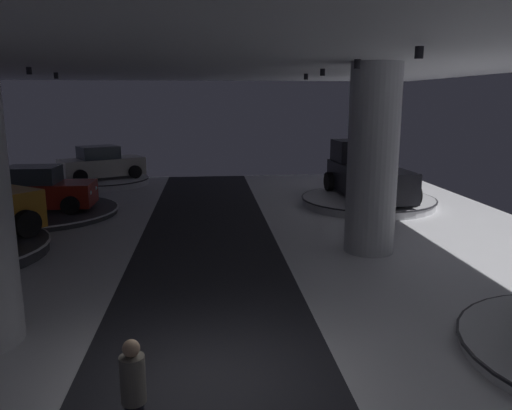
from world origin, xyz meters
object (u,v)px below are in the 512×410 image
(display_car_far_left, at_px, (37,190))
(display_car_deep_left, at_px, (101,164))
(pickup_truck_far_right, at_px, (366,175))
(display_platform_deep_left, at_px, (103,181))
(visitor_walking_near, at_px, (133,390))
(display_platform_far_left, at_px, (40,212))
(column_right, at_px, (373,160))
(display_platform_far_right, at_px, (368,201))

(display_car_far_left, height_order, display_car_deep_left, display_car_deep_left)
(pickup_truck_far_right, bearing_deg, display_car_deep_left, 153.39)
(display_car_far_left, distance_m, display_car_deep_left, 7.08)
(display_platform_deep_left, xyz_separation_m, pickup_truck_far_right, (12.36, -6.22, 1.10))
(display_car_far_left, distance_m, pickup_truck_far_right, 13.46)
(pickup_truck_far_right, xyz_separation_m, visitor_walking_near, (-7.78, -14.90, -0.39))
(display_car_deep_left, distance_m, visitor_walking_near, 21.61)
(display_platform_deep_left, height_order, visitor_walking_near, visitor_walking_near)
(display_platform_far_left, bearing_deg, column_right, -27.20)
(column_right, bearing_deg, display_platform_far_right, 72.15)
(display_platform_far_left, bearing_deg, display_car_far_left, -179.56)
(display_platform_deep_left, distance_m, visitor_walking_near, 21.63)
(column_right, distance_m, visitor_walking_near, 10.24)
(visitor_walking_near, bearing_deg, display_car_deep_left, 102.30)
(pickup_truck_far_right, bearing_deg, display_platform_far_left, -176.59)
(display_platform_deep_left, distance_m, pickup_truck_far_right, 13.88)
(display_car_deep_left, relative_size, pickup_truck_far_right, 0.84)
(display_car_deep_left, xyz_separation_m, visitor_walking_near, (4.60, -21.11, -0.21))
(column_right, distance_m, display_car_far_left, 12.94)
(display_car_far_left, relative_size, visitor_walking_near, 2.68)
(display_car_deep_left, bearing_deg, column_right, -51.11)
(column_right, distance_m, pickup_truck_far_right, 7.10)
(display_platform_far_right, bearing_deg, column_right, -107.85)
(column_right, xyz_separation_m, display_platform_far_right, (2.04, 6.33, -2.55))
(column_right, xyz_separation_m, display_car_deep_left, (-10.37, 12.85, -1.63))
(column_right, bearing_deg, display_car_far_left, 152.87)
(display_car_far_left, xyz_separation_m, pickup_truck_far_right, (13.43, 0.80, 0.30))
(display_platform_far_right, height_order, pickup_truck_far_right, pickup_truck_far_right)
(display_platform_far_left, xyz_separation_m, display_car_deep_left, (1.02, 7.00, 0.99))
(display_car_far_left, bearing_deg, display_platform_far_left, 0.44)
(display_car_far_left, height_order, display_platform_far_right, display_car_far_left)
(display_platform_far_left, xyz_separation_m, pickup_truck_far_right, (13.40, 0.80, 1.17))
(display_platform_far_left, xyz_separation_m, display_platform_far_right, (13.42, 0.48, 0.07))
(display_platform_deep_left, bearing_deg, display_platform_far_right, -27.86)
(display_car_far_left, relative_size, display_car_deep_left, 0.94)
(display_car_far_left, height_order, visitor_walking_near, display_car_far_left)
(display_platform_deep_left, height_order, display_platform_far_right, display_platform_far_right)
(column_right, height_order, display_platform_far_left, column_right)
(display_platform_deep_left, bearing_deg, pickup_truck_far_right, -26.72)
(display_platform_deep_left, height_order, display_car_deep_left, display_car_deep_left)
(column_right, height_order, pickup_truck_far_right, column_right)
(display_platform_deep_left, bearing_deg, visitor_walking_near, -77.78)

